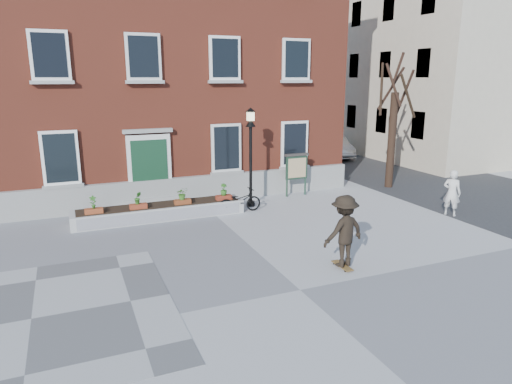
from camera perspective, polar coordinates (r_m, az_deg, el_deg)
name	(u,v)px	position (r m, az deg, el deg)	size (l,w,h in m)	color
ground	(300,290)	(11.46, 5.53, -12.10)	(100.00, 100.00, 0.00)	#A2A2A4
checker_patch	(31,319)	(11.27, -26.28, -14.05)	(6.00, 6.00, 0.01)	#565659
bicycle	(240,201)	(17.50, -2.07, -1.12)	(0.60, 1.73, 0.91)	black
parked_car	(333,146)	(30.25, 9.61, 5.67)	(1.50, 4.31, 1.42)	#A9ABAE
bystander	(452,193)	(18.51, 23.28, -0.10)	(0.64, 0.42, 1.75)	silver
brick_building	(125,50)	(23.22, -16.06, 16.68)	(18.40, 10.85, 12.60)	#963C29
planter_assembly	(160,210)	(17.14, -11.86, -2.27)	(6.20, 1.12, 1.15)	beige
bare_tree	(393,128)	(22.13, 16.71, 7.67)	(1.83, 1.83, 6.16)	#301F15
side_street	(391,50)	(36.87, 16.54, 16.62)	(15.20, 36.00, 14.50)	#363638
lamp_post	(251,144)	(17.95, -0.68, 6.08)	(0.40, 0.40, 3.93)	black
notice_board	(297,167)	(19.89, 5.09, 3.08)	(1.10, 0.16, 1.87)	#18301F
skateboarder	(344,231)	(12.48, 10.95, -4.81)	(1.37, 0.92, 2.05)	brown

